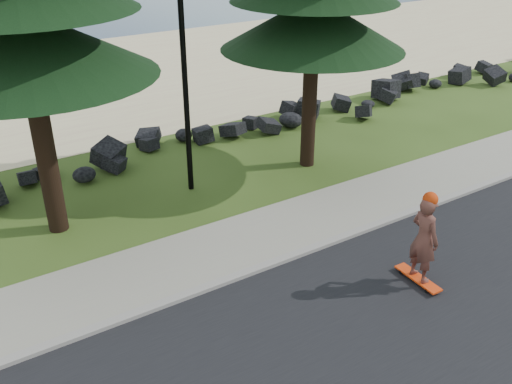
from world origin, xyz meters
The scene contains 8 objects.
ground centered at (0.00, 0.00, 0.00)m, with size 160.00×160.00×0.00m, color #314916.
road centered at (0.00, -4.50, 0.01)m, with size 160.00×7.00×0.02m, color black.
kerb centered at (0.00, -0.90, 0.05)m, with size 160.00×0.20×0.10m, color gray.
sidewalk centered at (0.00, 0.20, 0.04)m, with size 160.00×2.00×0.08m, color #A09C86.
beach_sand centered at (0.00, 14.50, 0.01)m, with size 160.00×15.00×0.01m, color beige.
seawall_boulders centered at (0.00, 5.60, 0.00)m, with size 60.00×2.40×1.10m, color black, non-canonical shape.
lamp_post centered at (0.00, 3.20, 4.13)m, with size 0.25×0.14×8.14m.
skateboarder centered at (1.90, -2.93, 1.00)m, with size 0.45×1.08×1.99m.
Camera 1 is at (-5.77, -8.98, 6.76)m, focal length 40.00 mm.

